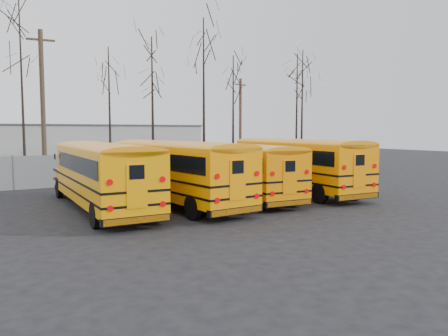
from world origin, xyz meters
TOP-DOWN VIEW (x-y plane):
  - ground at (0.00, 0.00)m, footprint 120.00×120.00m
  - fence at (0.00, 12.00)m, footprint 40.00×0.04m
  - distant_building at (2.00, 32.00)m, footprint 22.00×8.00m
  - bus_a at (-5.34, 2.72)m, footprint 2.82×10.82m
  - bus_b at (-2.05, 2.42)m, footprint 3.35×11.06m
  - bus_c at (1.62, 2.64)m, footprint 3.10×10.39m
  - bus_d at (5.37, 2.62)m, footprint 3.13×11.12m
  - utility_pole_left at (-5.68, 15.84)m, footprint 1.83×0.32m
  - utility_pole_right at (11.34, 17.32)m, footprint 1.41×0.57m
  - tree_3 at (-7.14, 13.99)m, footprint 0.26×0.26m
  - tree_4 at (-0.97, 16.30)m, footprint 0.26×0.26m
  - tree_5 at (2.23, 15.77)m, footprint 0.26×0.26m
  - tree_6 at (6.08, 14.57)m, footprint 0.26×0.26m
  - tree_7 at (10.48, 17.18)m, footprint 0.26×0.26m
  - tree_8 at (14.82, 13.61)m, footprint 0.26×0.26m
  - tree_9 at (17.91, 16.45)m, footprint 0.26×0.26m

SIDE VIEW (x-z plane):
  - ground at x=0.00m, z-range 0.00..0.00m
  - fence at x=0.00m, z-range 0.00..2.00m
  - bus_c at x=1.62m, z-range 0.25..3.12m
  - bus_a at x=-5.34m, z-range 0.26..3.26m
  - bus_b at x=-2.05m, z-range 0.26..3.31m
  - bus_d at x=5.37m, z-range 0.26..3.34m
  - distant_building at x=2.00m, z-range 0.00..4.00m
  - utility_pole_right at x=11.34m, z-range 0.11..8.29m
  - tree_4 at x=-0.97m, z-range 0.00..9.66m
  - tree_7 at x=10.48m, z-range 0.00..10.14m
  - tree_8 at x=14.82m, z-range 0.00..10.18m
  - utility_pole_left at x=-5.68m, z-range 0.14..10.39m
  - tree_5 at x=2.23m, z-range 0.00..10.63m
  - tree_9 at x=17.91m, z-range 0.00..11.20m
  - tree_3 at x=-7.14m, z-range 0.00..11.85m
  - tree_6 at x=6.08m, z-range 0.00..12.29m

